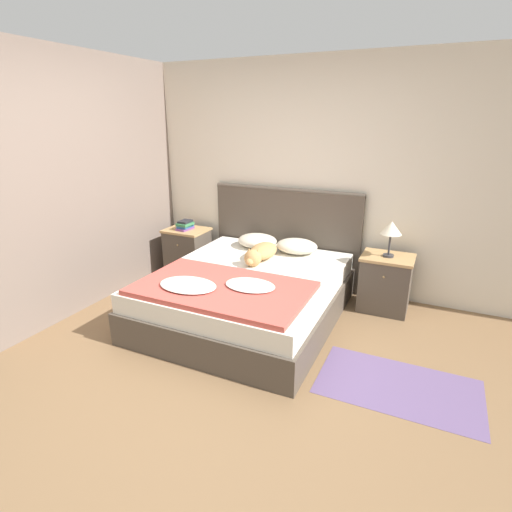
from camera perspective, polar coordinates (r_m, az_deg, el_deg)
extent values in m
plane|color=brown|center=(3.32, -7.49, -16.44)|extent=(16.00, 16.00, 0.00)
cube|color=beige|center=(4.67, 6.05, 11.13)|extent=(9.00, 0.06, 2.55)
cube|color=#706056|center=(4.71, -20.20, 10.14)|extent=(0.06, 3.10, 2.55)
cube|color=#4C4238|center=(4.06, -1.20, -6.64)|extent=(1.72, 2.01, 0.31)
cube|color=silver|center=(3.96, -1.23, -3.47)|extent=(1.66, 1.95, 0.18)
cube|color=#4C4238|center=(4.79, 4.17, 2.70)|extent=(1.80, 0.04, 1.13)
cylinder|color=#4C4238|center=(4.67, 4.34, 9.36)|extent=(1.80, 0.06, 0.06)
cube|color=#4C4238|center=(5.20, -9.73, 0.52)|extent=(0.49, 0.40, 0.56)
cube|color=tan|center=(5.11, -9.92, 3.65)|extent=(0.51, 0.42, 0.03)
sphere|color=tan|center=(4.99, -11.15, 1.54)|extent=(0.02, 0.02, 0.02)
cube|color=#4C4238|center=(4.37, 17.94, -3.87)|extent=(0.49, 0.40, 0.56)
cube|color=tan|center=(4.27, 18.34, -0.21)|extent=(0.51, 0.42, 0.03)
sphere|color=tan|center=(4.12, 17.77, -2.88)|extent=(0.02, 0.02, 0.02)
ellipsoid|color=beige|center=(4.65, 0.20, 2.20)|extent=(0.46, 0.39, 0.15)
ellipsoid|color=beige|center=(4.48, 5.85, 1.42)|extent=(0.46, 0.39, 0.15)
cube|color=#BC4C42|center=(3.51, -4.83, -4.62)|extent=(1.51, 0.91, 0.05)
ellipsoid|color=silver|center=(3.52, -9.70, -4.08)|extent=(0.53, 0.36, 0.04)
ellipsoid|color=silver|center=(3.47, -0.85, -4.17)|extent=(0.45, 0.32, 0.04)
ellipsoid|color=tan|center=(4.27, 1.04, 0.72)|extent=(0.26, 0.44, 0.16)
sphere|color=tan|center=(4.05, -0.45, -0.28)|extent=(0.18, 0.18, 0.18)
ellipsoid|color=tan|center=(3.99, -0.92, -0.80)|extent=(0.08, 0.10, 0.07)
cone|color=tan|center=(4.06, -1.00, 0.76)|extent=(0.06, 0.06, 0.06)
cone|color=tan|center=(4.02, 0.26, 0.58)|extent=(0.06, 0.06, 0.06)
ellipsoid|color=tan|center=(4.44, 2.47, 0.80)|extent=(0.14, 0.20, 0.06)
cube|color=#703D7F|center=(5.09, -10.10, 3.88)|extent=(0.15, 0.22, 0.03)
cube|color=#285689|center=(5.09, -10.08, 4.22)|extent=(0.13, 0.19, 0.03)
cube|color=#337547|center=(5.07, -10.10, 4.52)|extent=(0.16, 0.20, 0.03)
cube|color=#232328|center=(5.08, -10.10, 4.87)|extent=(0.13, 0.17, 0.03)
cylinder|color=#2D2D33|center=(4.25, 18.36, 0.07)|extent=(0.11, 0.11, 0.02)
cylinder|color=#2D2D33|center=(4.22, 18.53, 1.58)|extent=(0.02, 0.02, 0.22)
cone|color=beige|center=(4.17, 18.78, 3.84)|extent=(0.21, 0.21, 0.13)
cube|color=#604C75|center=(3.35, 19.65, -17.14)|extent=(1.18, 0.69, 0.00)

